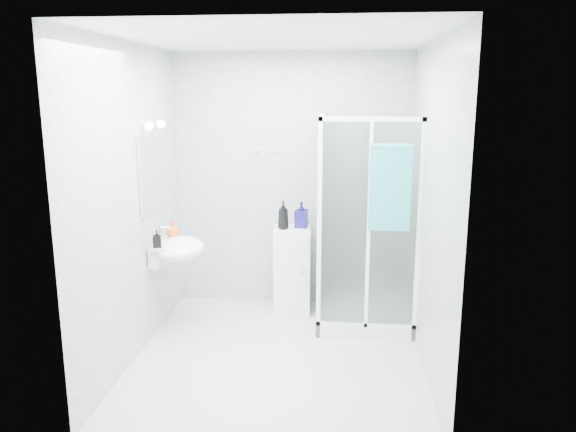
# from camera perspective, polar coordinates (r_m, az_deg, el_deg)

# --- Properties ---
(room) EXTENTS (2.40, 2.60, 2.60)m
(room) POSITION_cam_1_polar(r_m,az_deg,el_deg) (4.50, -1.06, 0.92)
(room) COLOR silver
(room) RESTS_ON ground
(shower_enclosure) EXTENTS (0.90, 0.95, 2.00)m
(shower_enclosure) POSITION_cam_1_polar(r_m,az_deg,el_deg) (5.44, 6.97, -6.43)
(shower_enclosure) COLOR white
(shower_enclosure) RESTS_ON ground
(wall_basin) EXTENTS (0.46, 0.56, 0.35)m
(wall_basin) POSITION_cam_1_polar(r_m,az_deg,el_deg) (5.24, -11.25, -3.31)
(wall_basin) COLOR white
(wall_basin) RESTS_ON ground
(mirror) EXTENTS (0.02, 0.60, 0.70)m
(mirror) POSITION_cam_1_polar(r_m,az_deg,el_deg) (5.16, -13.71, 4.32)
(mirror) COLOR white
(mirror) RESTS_ON room
(vanity_lights) EXTENTS (0.10, 0.40, 0.08)m
(vanity_lights) POSITION_cam_1_polar(r_m,az_deg,el_deg) (5.11, -13.42, 8.99)
(vanity_lights) COLOR silver
(vanity_lights) RESTS_ON room
(wall_hooks) EXTENTS (0.23, 0.06, 0.03)m
(wall_hooks) POSITION_cam_1_polar(r_m,az_deg,el_deg) (5.71, -2.15, 6.63)
(wall_hooks) COLOR silver
(wall_hooks) RESTS_ON room
(storage_cabinet) EXTENTS (0.39, 0.40, 0.88)m
(storage_cabinet) POSITION_cam_1_polar(r_m,az_deg,el_deg) (5.70, 0.39, -5.53)
(storage_cabinet) COLOR white
(storage_cabinet) RESTS_ON ground
(hand_towel) EXTENTS (0.35, 0.05, 0.75)m
(hand_towel) POSITION_cam_1_polar(r_m,az_deg,el_deg) (4.82, 10.35, 3.05)
(hand_towel) COLOR teal
(hand_towel) RESTS_ON shower_enclosure
(shampoo_bottle_a) EXTENTS (0.11, 0.11, 0.28)m
(shampoo_bottle_a) POSITION_cam_1_polar(r_m,az_deg,el_deg) (5.52, -0.49, 0.10)
(shampoo_bottle_a) COLOR black
(shampoo_bottle_a) RESTS_ON storage_cabinet
(shampoo_bottle_b) EXTENTS (0.14, 0.14, 0.26)m
(shampoo_bottle_b) POSITION_cam_1_polar(r_m,az_deg,el_deg) (5.58, 1.36, 0.14)
(shampoo_bottle_b) COLOR #140F5A
(shampoo_bottle_b) RESTS_ON storage_cabinet
(soap_dispenser_orange) EXTENTS (0.16, 0.16, 0.16)m
(soap_dispenser_orange) POSITION_cam_1_polar(r_m,az_deg,el_deg) (5.37, -11.65, -1.33)
(soap_dispenser_orange) COLOR #D84E19
(soap_dispenser_orange) RESTS_ON wall_basin
(soap_dispenser_black) EXTENTS (0.09, 0.09, 0.16)m
(soap_dispenser_black) POSITION_cam_1_polar(r_m,az_deg,el_deg) (5.07, -13.17, -2.26)
(soap_dispenser_black) COLOR black
(soap_dispenser_black) RESTS_ON wall_basin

